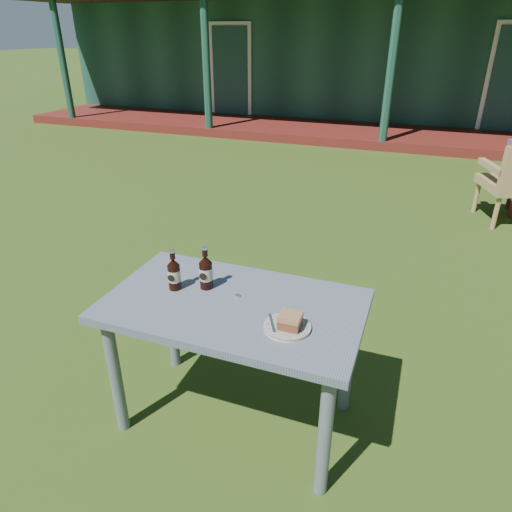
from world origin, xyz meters
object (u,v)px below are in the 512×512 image
at_px(cafe_table, 234,320).
at_px(cake_slice, 290,321).
at_px(cola_bottle_far, 174,274).
at_px(cola_bottle_near, 206,272).
at_px(plate, 287,327).

height_order(cafe_table, cake_slice, cake_slice).
height_order(cafe_table, cola_bottle_far, cola_bottle_far).
bearing_deg(cake_slice, cola_bottle_near, 158.27).
bearing_deg(cafe_table, cola_bottle_far, 177.20).
height_order(cake_slice, cola_bottle_near, cola_bottle_near).
bearing_deg(cafe_table, plate, -20.39).
distance_m(cafe_table, plate, 0.33).
bearing_deg(cake_slice, plate, 159.93).
bearing_deg(cola_bottle_near, cake_slice, -21.73).
distance_m(cafe_table, cola_bottle_near, 0.27).
height_order(cafe_table, plate, plate).
relative_size(cake_slice, cola_bottle_far, 0.44).
distance_m(cake_slice, cola_bottle_near, 0.52).
xyz_separation_m(cafe_table, cake_slice, (0.31, -0.11, 0.15)).
bearing_deg(plate, cola_bottle_far, 168.42).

